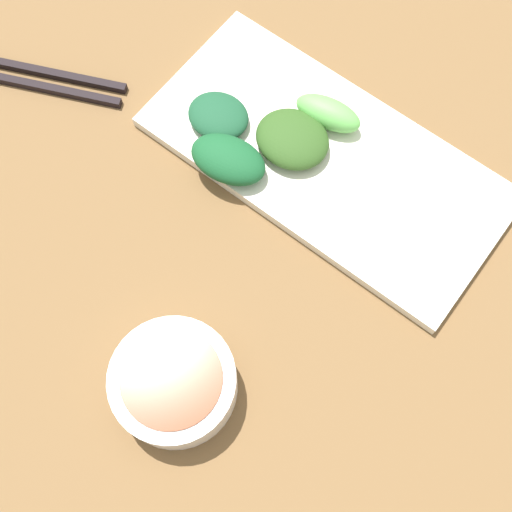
{
  "coord_description": "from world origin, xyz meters",
  "views": [
    {
      "loc": [
        -0.18,
        -0.14,
        0.59
      ],
      "look_at": [
        -0.02,
        -0.02,
        0.05
      ],
      "focal_mm": 46.43,
      "sensor_mm": 36.0,
      "label": 1
    }
  ],
  "objects": [
    {
      "name": "sauce_bowl",
      "position": [
        -0.14,
        -0.03,
        0.04
      ],
      "size": [
        0.1,
        0.1,
        0.04
      ],
      "color": "silver",
      "rests_on": "tabletop"
    },
    {
      "name": "tabletop",
      "position": [
        0.0,
        0.0,
        0.01
      ],
      "size": [
        2.1,
        2.1,
        0.02
      ],
      "primitive_type": "cube",
      "color": "brown",
      "rests_on": "ground"
    },
    {
      "name": "broccoli_stalk_0",
      "position": [
        0.14,
        0.02,
        0.05
      ],
      "size": [
        0.04,
        0.07,
        0.03
      ],
      "primitive_type": "ellipsoid",
      "rotation": [
        0.0,
        0.0,
        0.18
      ],
      "color": "#63BB53",
      "rests_on": "serving_plate"
    },
    {
      "name": "serving_plate",
      "position": [
        0.11,
        -0.01,
        0.03
      ],
      "size": [
        0.16,
        0.35,
        0.01
      ],
      "primitive_type": "cube",
      "color": "silver",
      "rests_on": "tabletop"
    },
    {
      "name": "broccoli_leafy_3",
      "position": [
        0.04,
        0.06,
        0.05
      ],
      "size": [
        0.06,
        0.08,
        0.03
      ],
      "primitive_type": "ellipsoid",
      "rotation": [
        0.0,
        0.0,
        0.2
      ],
      "color": "#17522A",
      "rests_on": "serving_plate"
    },
    {
      "name": "chopsticks",
      "position": [
        -0.0,
        0.3,
        0.02
      ],
      "size": [
        0.12,
        0.22,
        0.01
      ],
      "rotation": [
        0.0,
        0.0,
        0.42
      ],
      "color": "black",
      "rests_on": "tabletop"
    },
    {
      "name": "broccoli_leafy_1",
      "position": [
        0.1,
        0.03,
        0.04
      ],
      "size": [
        0.07,
        0.08,
        0.02
      ],
      "primitive_type": "ellipsoid",
      "rotation": [
        0.0,
        0.0,
        0.07
      ],
      "color": "#2D501D",
      "rests_on": "serving_plate"
    },
    {
      "name": "broccoli_leafy_2",
      "position": [
        0.08,
        0.1,
        0.04
      ],
      "size": [
        0.06,
        0.07,
        0.02
      ],
      "primitive_type": "ellipsoid",
      "rotation": [
        0.0,
        0.0,
        0.13
      ],
      "color": "#1A4C2E",
      "rests_on": "serving_plate"
    }
  ]
}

